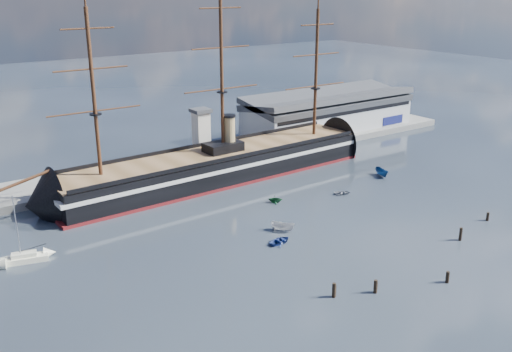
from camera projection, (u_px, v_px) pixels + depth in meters
ground at (260, 202)px, 138.77m from camera, size 600.00×600.00×0.00m
quay at (217, 160)px, 172.11m from camera, size 180.00×18.00×2.00m
warehouse at (328, 112)px, 198.79m from camera, size 63.00×21.00×11.60m
quay_tower at (201, 134)px, 162.83m from camera, size 5.00×5.00×15.00m
warship at (212, 167)px, 152.13m from camera, size 113.14×19.17×53.94m
sailboat at (24, 258)px, 108.74m from camera, size 8.91×4.60×13.68m
motorboat_a at (283, 231)px, 122.60m from camera, size 6.41×5.40×2.48m
motorboat_b at (280, 243)px, 116.91m from camera, size 1.58×3.27×1.47m
motorboat_d at (275, 203)px, 138.50m from camera, size 5.36×5.84×2.04m
motorboat_e at (342, 194)px, 143.92m from camera, size 2.20×2.74×1.20m
motorboat_f at (382, 176)px, 157.29m from camera, size 7.11×4.31×2.67m
piling_near_left at (334, 297)px, 96.77m from camera, size 0.64×0.64×3.36m
piling_near_mid at (447, 283)px, 101.47m from camera, size 0.64×0.64×2.87m
piling_near_right at (460, 240)px, 118.17m from camera, size 0.64×0.64×3.52m
piling_far_right at (487, 221)px, 127.91m from camera, size 0.64×0.64×2.70m
piling_extra at (375, 293)px, 98.12m from camera, size 0.64×0.64×3.14m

